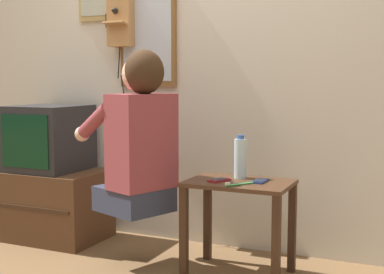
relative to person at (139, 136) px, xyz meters
The scene contains 11 objects.
wall_back 0.81m from the person, 80.05° to the left, with size 6.80×0.05×2.55m.
side_table 0.66m from the person, 14.53° to the left, with size 0.56×0.38×0.52m.
person is the anchor object (origin of this frame).
tv_stand 1.04m from the person, 161.77° to the left, with size 0.74×0.48×0.46m.
television 0.92m from the person, 161.10° to the left, with size 0.45×0.47×0.43m.
wall_phone_antique 1.00m from the person, 128.76° to the left, with size 0.21×0.19×0.81m.
wall_mirror 0.89m from the person, 113.84° to the left, with size 0.41×0.04×0.75m.
cell_phone_held 0.51m from the person, 11.77° to the left, with size 0.11×0.14×0.01m.
cell_phone_spare 0.71m from the person, 13.72° to the left, with size 0.07×0.13×0.01m.
water_bottle 0.58m from the person, 23.68° to the left, with size 0.07×0.07×0.24m.
toothbrush 0.62m from the person, ahead, with size 0.12×0.15×0.02m.
Camera 1 is at (1.36, -2.16, 1.06)m, focal length 50.00 mm.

